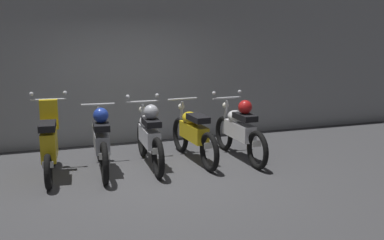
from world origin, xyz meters
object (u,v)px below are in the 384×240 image
at_px(motorbike_slot_3, 193,133).
at_px(motorbike_slot_4, 239,130).
at_px(motorbike_slot_0, 49,144).
at_px(motorbike_slot_2, 149,135).
at_px(motorbike_slot_1, 101,140).

distance_m(motorbike_slot_3, motorbike_slot_4, 0.82).
bearing_deg(motorbike_slot_0, motorbike_slot_2, 1.27).
distance_m(motorbike_slot_2, motorbike_slot_3, 0.81).
distance_m(motorbike_slot_1, motorbike_slot_2, 0.80).
bearing_deg(motorbike_slot_4, motorbike_slot_3, 168.88).
height_order(motorbike_slot_0, motorbike_slot_4, motorbike_slot_0).
xyz_separation_m(motorbike_slot_2, motorbike_slot_4, (1.61, -0.09, 0.00)).
bearing_deg(motorbike_slot_4, motorbike_slot_0, 178.94).
height_order(motorbike_slot_1, motorbike_slot_4, motorbike_slot_4).
relative_size(motorbike_slot_0, motorbike_slot_4, 0.86).
bearing_deg(motorbike_slot_3, motorbike_slot_4, -11.12).
bearing_deg(motorbike_slot_0, motorbike_slot_4, -1.06).
bearing_deg(motorbike_slot_0, motorbike_slot_3, 2.35).
xyz_separation_m(motorbike_slot_0, motorbike_slot_2, (1.60, 0.04, 0.00)).
xyz_separation_m(motorbike_slot_0, motorbike_slot_3, (2.41, 0.10, -0.04)).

